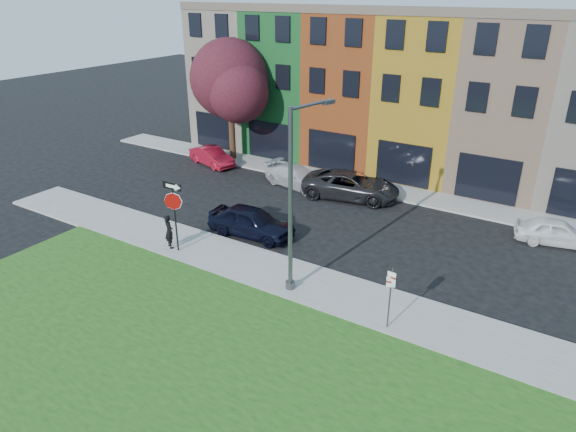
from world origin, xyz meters
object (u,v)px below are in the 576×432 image
Objects in this scene: sedan_near at (251,222)px; street_lamp at (294,202)px; stop_sign at (173,203)px; man at (169,231)px.

sedan_near is 0.61× the size of street_lamp.
sedan_near is at bearing 58.47° from stop_sign.
man is 7.42m from street_lamp.
man reaches higher than sedan_near.
man is at bearing 173.00° from stop_sign.
man is (-0.52, 0.04, -1.59)m from stop_sign.
stop_sign is at bearing -159.81° from man.
stop_sign is 0.74× the size of sedan_near.
sedan_near is at bearing -100.98° from man.
stop_sign is 2.06× the size of man.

